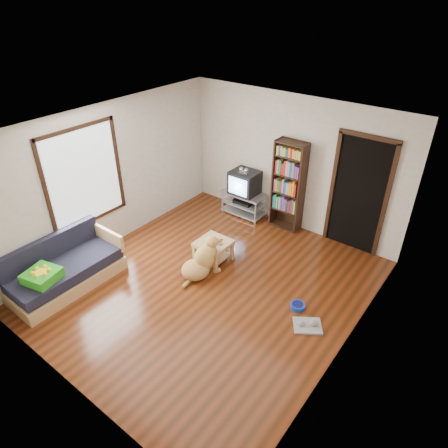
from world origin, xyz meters
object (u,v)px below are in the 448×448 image
Objects in this scene: grey_rag at (307,326)px; laptop at (212,242)px; dog at (202,262)px; green_cushion at (42,276)px; dog_bowl at (298,306)px; coffee_table at (213,248)px; crt_tv at (245,182)px; sofa at (66,271)px; tv_stand at (244,203)px; bookshelf at (289,182)px.

laptop is at bearing 169.62° from grey_rag.
laptop is 0.42m from dog.
green_cushion is 2.08× the size of dog_bowl.
laptop is 0.57× the size of coffee_table.
dog is at bearing -73.78° from crt_tv.
sofa reaches higher than coffee_table.
green_cushion is at bearing -101.81° from tv_stand.
laptop is (1.38, 2.35, -0.08)m from green_cushion.
green_cushion is at bearing -101.75° from crt_tv.
bookshelf reaches higher than laptop.
coffee_table is at bearing -103.28° from bookshelf.
tv_stand is at bearing -174.37° from bookshelf.
bookshelf reaches higher than sofa.
dog_bowl is 1.80m from coffee_table.
tv_stand is (-0.53, 1.72, -0.14)m from laptop.
laptop is 2.44m from sofa.
dog is (1.59, 1.53, 0.00)m from sofa.
crt_tv is 0.32× the size of sofa.
grey_rag is at bearing -38.87° from tv_stand.
green_cushion reaches higher than laptop.
sofa is at bearing -105.02° from tv_stand.
laptop is 1.42× the size of dog_bowl.
dog is (0.09, -0.41, -0.02)m from coffee_table.
crt_tv is at bearing 64.84° from green_cushion.
green_cushion is 0.51m from sofa.
sofa is at bearing -156.81° from grey_rag.
green_cushion is at bearing -120.13° from coffee_table.
dog is at bearing -171.46° from dog_bowl.
grey_rag is (2.07, -0.38, -0.40)m from laptop.
dog_bowl is 0.39m from grey_rag.
tv_stand is 1.20m from bookshelf.
bookshelf is at bearing 5.63° from tv_stand.
laptop is at bearing 102.96° from dog.
sofa is at bearing -121.60° from laptop.
dog_bowl is 2.55m from bookshelf.
dog_bowl reaches higher than grey_rag.
dog reaches higher than green_cushion.
dog is at bearing -77.95° from coffee_table.
coffee_table is at bearing 168.82° from grey_rag.
tv_stand is 1.55× the size of crt_tv.
green_cushion is 4.18m from crt_tv.
coffee_table is (1.38, 2.38, -0.22)m from green_cushion.
green_cushion is 4.16m from tv_stand.
dog_bowl is 1.72m from dog.
laptop is 0.17× the size of bookshelf.
bookshelf reaches higher than green_cushion.
dog_bowl is 0.12× the size of sofa.
crt_tv reaches higher than tv_stand.
green_cushion reaches higher than coffee_table.
laptop is 0.54× the size of crt_tv.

